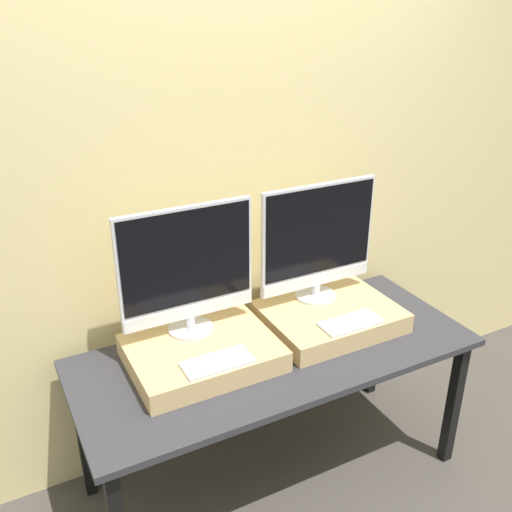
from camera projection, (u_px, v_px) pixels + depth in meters
The scene contains 8 objects.
wall_back at pixel (231, 190), 2.54m from camera, with size 8.00×0.04×2.60m.
workbench at pixel (276, 363), 2.47m from camera, with size 1.72×0.72×0.71m.
wooden_riser_left at pixel (202, 353), 2.34m from camera, with size 0.59×0.46×0.09m.
monitor_left at pixel (187, 268), 2.30m from camera, with size 0.57×0.19×0.55m.
keyboard_left at pixel (217, 362), 2.20m from camera, with size 0.28×0.12×0.01m.
wooden_riser_right at pixel (329, 316), 2.61m from camera, with size 0.59×0.46×0.09m.
monitor_right at pixel (318, 240), 2.57m from camera, with size 0.57×0.19×0.55m.
keyboard_right at pixel (351, 323), 2.46m from camera, with size 0.28×0.12×0.01m.
Camera 1 is at (-1.03, -1.42, 2.10)m, focal length 40.00 mm.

